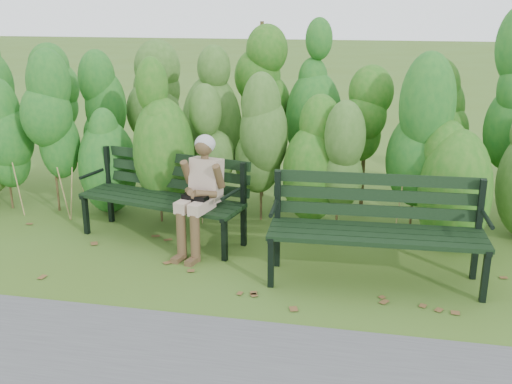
# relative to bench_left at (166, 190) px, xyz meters

# --- Properties ---
(ground) EXTENTS (80.00, 80.00, 0.00)m
(ground) POSITION_rel_bench_left_xyz_m (1.13, -0.79, -0.57)
(ground) COLOR #3F5B1A
(hedge_band) EXTENTS (11.04, 1.67, 2.42)m
(hedge_band) POSITION_rel_bench_left_xyz_m (1.13, 1.07, 0.69)
(hedge_band) COLOR #47381E
(hedge_band) RESTS_ON ground
(leaf_litter) EXTENTS (5.87, 1.91, 0.01)m
(leaf_litter) POSITION_rel_bench_left_xyz_m (1.73, -0.79, -0.56)
(leaf_litter) COLOR brown
(leaf_litter) RESTS_ON ground
(bench_left) EXTENTS (2.01, 1.05, 0.96)m
(bench_left) POSITION_rel_bench_left_xyz_m (0.00, 0.00, 0.00)
(bench_left) COLOR black
(bench_left) RESTS_ON ground
(bench_right) EXTENTS (2.06, 0.75, 1.02)m
(bench_right) POSITION_rel_bench_left_xyz_m (2.36, -0.65, 0.04)
(bench_right) COLOR black
(bench_right) RESTS_ON ground
(seated_woman) EXTENTS (0.51, 0.74, 1.27)m
(seated_woman) POSITION_rel_bench_left_xyz_m (0.50, -0.32, 0.17)
(seated_woman) COLOR tan
(seated_woman) RESTS_ON ground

